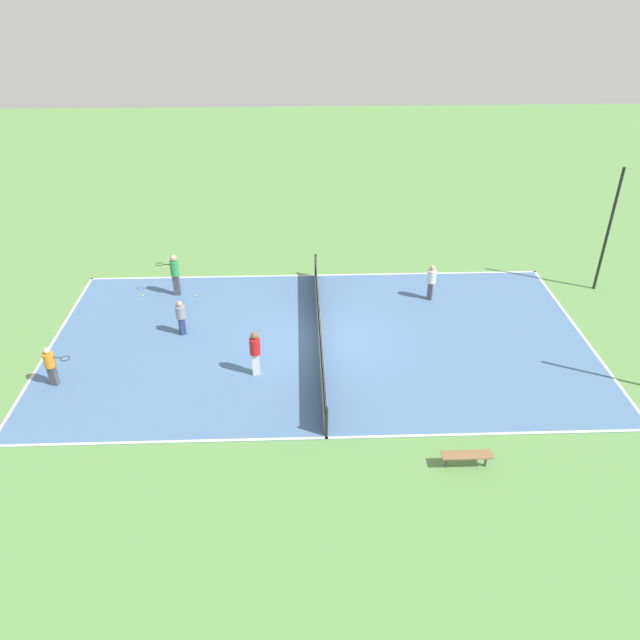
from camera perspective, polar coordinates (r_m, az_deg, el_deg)
The scene contains 12 objects.
ground_plane at distance 23.16m, azimuth 0.00°, elevation -1.91°, with size 80.00×80.00×0.00m, color #60934C.
court_surface at distance 23.15m, azimuth 0.00°, elevation -1.89°, with size 10.83×19.86×0.02m.
tennis_net at distance 22.86m, azimuth 0.00°, elevation -0.74°, with size 10.63×0.10×1.05m.
bench at distance 18.22m, azimuth 13.27°, elevation -12.02°, with size 0.36×1.42×0.45m.
player_far_green at distance 26.42m, azimuth -13.14°, elevation 4.31°, with size 0.41×0.96×1.82m.
player_far_white at distance 25.88m, azimuth 10.14°, elevation 3.60°, with size 0.47×0.47×1.54m.
player_coach_red at distance 20.96m, azimuth -5.95°, elevation -2.79°, with size 0.39×0.39×1.67m.
player_baseline_gray at distance 23.72m, azimuth -12.61°, elevation 0.38°, with size 0.48×0.48×1.39m.
player_center_orange at distance 22.28m, azimuth -23.42°, elevation -3.70°, with size 0.52×0.98×1.44m.
tennis_ball_near_net at distance 27.09m, azimuth -15.89°, elevation 2.17°, with size 0.07×0.07×0.07m, color #CCE033.
tennis_ball_midcourt at distance 26.57m, azimuth -11.27°, elevation 2.21°, with size 0.07×0.07×0.07m, color #CCE033.
fence_post_back_left at distance 28.18m, azimuth 24.85°, elevation 7.40°, with size 0.12×0.12×5.28m.
Camera 1 is at (19.46, -0.70, 12.54)m, focal length 35.00 mm.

